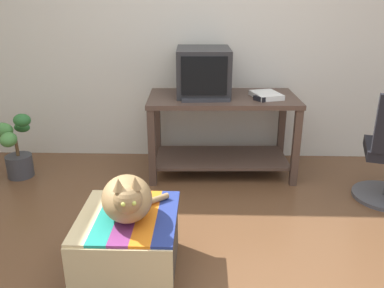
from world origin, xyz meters
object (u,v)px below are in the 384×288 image
Objects in this scene: cat at (127,198)px; potted_plant at (16,151)px; tv_monitor at (203,72)px; keyboard at (205,99)px; book at (266,95)px; stapler at (260,99)px; ottoman_with_blanket at (129,243)px; desk at (222,121)px.

cat is 0.76× the size of potted_plant.
cat is 1.80m from potted_plant.
tv_monitor is 1.78m from potted_plant.
keyboard is 0.53m from book.
keyboard reaches higher than potted_plant.
book reaches higher than cat.
keyboard is 1.72m from potted_plant.
stapler is (-0.07, -0.12, -0.00)m from book.
potted_plant is (-1.22, 1.26, 0.07)m from ottoman_with_blanket.
book is 0.14m from stapler.
desk is 11.87× the size of stapler.
keyboard is 0.66× the size of ottoman_with_blanket.
potted_plant reaches higher than ottoman_with_blanket.
book is 1.74m from cat.
stapler is (0.45, -0.01, 0.01)m from keyboard.
stapler is (0.30, -0.16, 0.25)m from desk.
cat is 4.07× the size of stapler.
potted_plant is at bearing 167.90° from book.
tv_monitor is at bearing 8.84° from potted_plant.
desk is 1.58m from ottoman_with_blanket.
stapler is (0.87, 1.32, 0.23)m from cat.
ottoman_with_blanket is at bearing -114.10° from desk.
tv_monitor is 0.29m from keyboard.
desk is 0.45m from book.
desk is 2.15× the size of ottoman_with_blanket.
keyboard is at bearing 58.25° from cat.
desk is 3.26× the size of keyboard.
stapler is at bearing 55.41° from ottoman_with_blanket.
book is 0.62× the size of cat.
desk is 2.47× the size of tv_monitor.
book is at bearing 55.67° from ottoman_with_blanket.
book is at bearing -7.42° from desk.
potted_plant is (-1.66, -0.03, -0.47)m from keyboard.
keyboard is 0.45m from stapler.
stapler is at bearing 42.52° from cat.
cat is (-0.95, -1.44, -0.23)m from book.
keyboard is 1.41m from cat.
potted_plant is (-2.18, -0.15, -0.48)m from book.
ottoman_with_blanket is at bearing -113.51° from keyboard.
stapler reaches higher than potted_plant.
stapler is at bearing -29.47° from desk.
keyboard reaches higher than cat.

